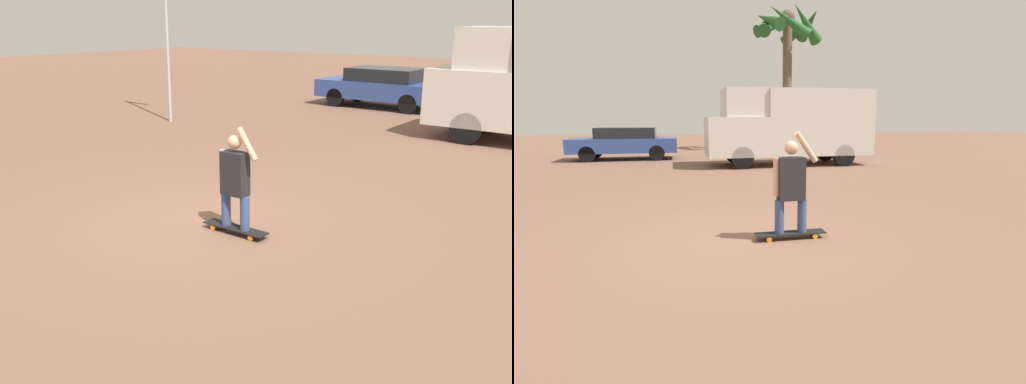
{
  "view_description": "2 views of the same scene",
  "coord_description": "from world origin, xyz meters",
  "views": [
    {
      "loc": [
        5.72,
        -6.11,
        3.06
      ],
      "look_at": [
        0.95,
        0.12,
        0.66
      ],
      "focal_mm": 40.0,
      "sensor_mm": 36.0,
      "label": 1
    },
    {
      "loc": [
        -0.97,
        -5.63,
        1.81
      ],
      "look_at": [
        0.56,
        0.91,
        0.56
      ],
      "focal_mm": 28.0,
      "sensor_mm": 36.0,
      "label": 2
    }
  ],
  "objects": [
    {
      "name": "parked_car_blue",
      "position": [
        -3.14,
        12.86,
        0.75
      ],
      "size": [
        4.45,
        1.92,
        1.39
      ],
      "color": "black",
      "rests_on": "ground_plane"
    },
    {
      "name": "skateboard",
      "position": [
        0.67,
        -0.02,
        0.08
      ],
      "size": [
        1.08,
        0.24,
        0.1
      ],
      "color": "black",
      "rests_on": "ground_plane"
    },
    {
      "name": "person_skateboarder",
      "position": [
        0.66,
        -0.02,
        0.86
      ],
      "size": [
        0.68,
        0.22,
        1.52
      ],
      "color": "#384C7A",
      "rests_on": "skateboard"
    },
    {
      "name": "camper_van",
      "position": [
        3.38,
        9.37,
        1.56
      ],
      "size": [
        6.23,
        2.24,
        2.85
      ],
      "color": "black",
      "rests_on": "ground_plane"
    },
    {
      "name": "palm_tree_near_van",
      "position": [
        5.26,
        16.78,
        6.32
      ],
      "size": [
        3.97,
        3.99,
        7.81
      ],
      "color": "brown",
      "rests_on": "ground_plane"
    },
    {
      "name": "ground_plane",
      "position": [
        0.0,
        0.0,
        0.0
      ],
      "size": [
        80.0,
        80.0,
        0.0
      ],
      "primitive_type": "plane",
      "color": "brown"
    }
  ]
}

